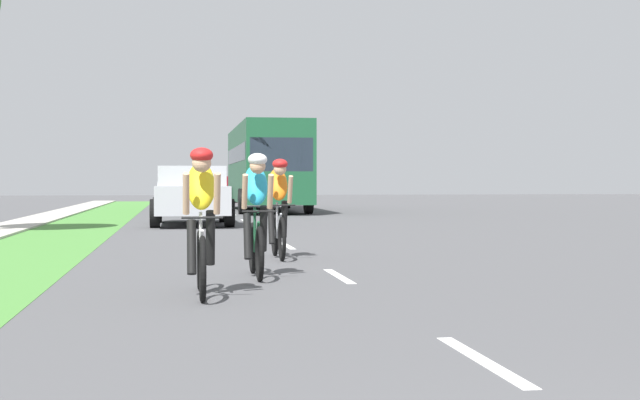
{
  "coord_description": "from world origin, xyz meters",
  "views": [
    {
      "loc": [
        -2.06,
        -1.57,
        1.23
      ],
      "look_at": [
        0.89,
        17.24,
        0.84
      ],
      "focal_mm": 51.18,
      "sensor_mm": 36.0,
      "label": 1
    }
  ],
  "objects_px": {
    "cyclist_lead": "(201,220)",
    "bus_dark_green": "(266,163)",
    "cyclist_distant": "(278,208)",
    "sedan_maroon": "(237,189)",
    "cyclist_trailing": "(256,214)",
    "pickup_silver": "(192,196)"
  },
  "relations": [
    {
      "from": "cyclist_distant",
      "to": "pickup_silver",
      "type": "xyz_separation_m",
      "value": [
        -1.19,
        11.42,
        0.02
      ]
    },
    {
      "from": "cyclist_lead",
      "to": "cyclist_distant",
      "type": "xyz_separation_m",
      "value": [
        1.34,
        4.62,
        0.0
      ]
    },
    {
      "from": "cyclist_lead",
      "to": "bus_dark_green",
      "type": "distance_m",
      "value": 28.25
    },
    {
      "from": "bus_dark_green",
      "to": "sedan_maroon",
      "type": "distance_m",
      "value": 16.34
    },
    {
      "from": "sedan_maroon",
      "to": "cyclist_lead",
      "type": "bearing_deg",
      "value": -94.18
    },
    {
      "from": "cyclist_lead",
      "to": "pickup_silver",
      "type": "distance_m",
      "value": 16.04
    },
    {
      "from": "cyclist_trailing",
      "to": "sedan_maroon",
      "type": "relative_size",
      "value": 0.4
    },
    {
      "from": "cyclist_trailing",
      "to": "cyclist_distant",
      "type": "xyz_separation_m",
      "value": [
        0.6,
        2.8,
        0.0
      ]
    },
    {
      "from": "pickup_silver",
      "to": "bus_dark_green",
      "type": "height_order",
      "value": "bus_dark_green"
    },
    {
      "from": "cyclist_lead",
      "to": "cyclist_distant",
      "type": "height_order",
      "value": "same"
    },
    {
      "from": "cyclist_lead",
      "to": "pickup_silver",
      "type": "height_order",
      "value": "pickup_silver"
    },
    {
      "from": "cyclist_distant",
      "to": "bus_dark_green",
      "type": "distance_m",
      "value": 23.52
    },
    {
      "from": "bus_dark_green",
      "to": "pickup_silver",
      "type": "bearing_deg",
      "value": -105.19
    },
    {
      "from": "cyclist_distant",
      "to": "sedan_maroon",
      "type": "relative_size",
      "value": 0.4
    },
    {
      "from": "cyclist_trailing",
      "to": "pickup_silver",
      "type": "relative_size",
      "value": 0.34
    },
    {
      "from": "cyclist_trailing",
      "to": "cyclist_lead",
      "type": "bearing_deg",
      "value": -112.19
    },
    {
      "from": "cyclist_trailing",
      "to": "pickup_silver",
      "type": "distance_m",
      "value": 14.24
    },
    {
      "from": "cyclist_lead",
      "to": "bus_dark_green",
      "type": "height_order",
      "value": "bus_dark_green"
    },
    {
      "from": "cyclist_lead",
      "to": "bus_dark_green",
      "type": "xyz_separation_m",
      "value": [
        3.4,
        28.02,
        1.17
      ]
    },
    {
      "from": "cyclist_trailing",
      "to": "bus_dark_green",
      "type": "relative_size",
      "value": 0.15
    },
    {
      "from": "cyclist_distant",
      "to": "pickup_silver",
      "type": "relative_size",
      "value": 0.34
    },
    {
      "from": "cyclist_trailing",
      "to": "bus_dark_green",
      "type": "xyz_separation_m",
      "value": [
        2.66,
        26.2,
        1.17
      ]
    }
  ]
}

